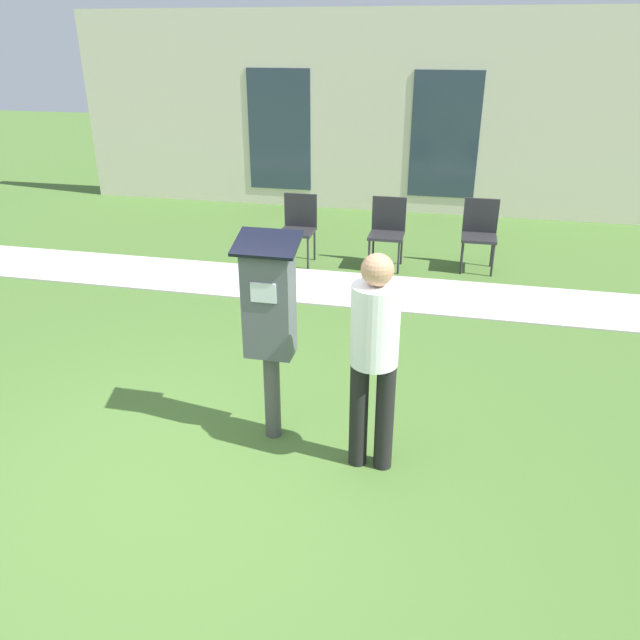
{
  "coord_description": "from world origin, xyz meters",
  "views": [
    {
      "loc": [
        1.7,
        -3.11,
        2.8
      ],
      "look_at": [
        0.87,
        0.61,
        1.05
      ],
      "focal_mm": 35.0,
      "sensor_mm": 36.0,
      "label": 1
    }
  ],
  "objects_px": {
    "outdoor_chair_right": "(480,229)",
    "parking_meter": "(269,314)",
    "outdoor_chair_left": "(299,223)",
    "outdoor_chair_middle": "(387,227)",
    "person_standing": "(374,348)"
  },
  "relations": [
    {
      "from": "parking_meter",
      "to": "outdoor_chair_middle",
      "type": "distance_m",
      "value": 4.08
    },
    {
      "from": "outdoor_chair_left",
      "to": "outdoor_chair_right",
      "type": "bearing_deg",
      "value": -11.54
    },
    {
      "from": "parking_meter",
      "to": "outdoor_chair_left",
      "type": "height_order",
      "value": "parking_meter"
    },
    {
      "from": "parking_meter",
      "to": "outdoor_chair_middle",
      "type": "bearing_deg",
      "value": 84.9
    },
    {
      "from": "outdoor_chair_right",
      "to": "outdoor_chair_left",
      "type": "bearing_deg",
      "value": 171.64
    },
    {
      "from": "outdoor_chair_right",
      "to": "parking_meter",
      "type": "bearing_deg",
      "value": -124.44
    },
    {
      "from": "outdoor_chair_right",
      "to": "outdoor_chair_middle",
      "type": "bearing_deg",
      "value": 173.7
    },
    {
      "from": "outdoor_chair_middle",
      "to": "person_standing",
      "type": "bearing_deg",
      "value": -88.09
    },
    {
      "from": "outdoor_chair_middle",
      "to": "parking_meter",
      "type": "bearing_deg",
      "value": -98.78
    },
    {
      "from": "parking_meter",
      "to": "outdoor_chair_middle",
      "type": "relative_size",
      "value": 1.77
    },
    {
      "from": "parking_meter",
      "to": "outdoor_chair_left",
      "type": "distance_m",
      "value": 4.06
    },
    {
      "from": "parking_meter",
      "to": "person_standing",
      "type": "xyz_separation_m",
      "value": [
        0.77,
        -0.2,
        -0.09
      ]
    },
    {
      "from": "person_standing",
      "to": "outdoor_chair_right",
      "type": "height_order",
      "value": "person_standing"
    },
    {
      "from": "person_standing",
      "to": "outdoor_chair_left",
      "type": "relative_size",
      "value": 1.76
    },
    {
      "from": "outdoor_chair_left",
      "to": "outdoor_chair_middle",
      "type": "height_order",
      "value": "same"
    }
  ]
}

